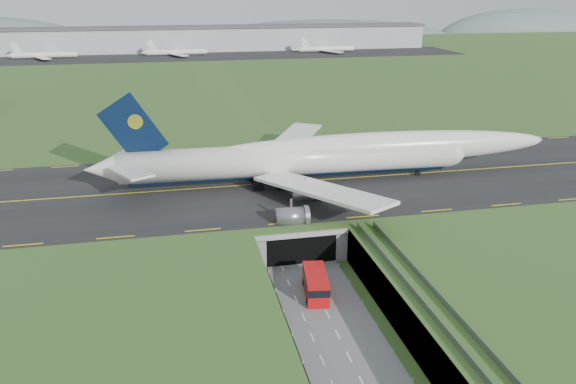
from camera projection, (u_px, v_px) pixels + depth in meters
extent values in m
plane|color=#335421|center=(313.00, 288.00, 87.49)|extent=(900.00, 900.00, 0.00)
cube|color=gray|center=(314.00, 271.00, 86.46)|extent=(800.00, 800.00, 6.00)
cube|color=slate|center=(326.00, 313.00, 80.56)|extent=(12.00, 75.00, 0.20)
cube|color=black|center=(274.00, 184.00, 115.75)|extent=(800.00, 44.00, 0.18)
cube|color=gray|center=(288.00, 211.00, 103.08)|extent=(16.00, 22.00, 1.00)
cube|color=gray|center=(251.00, 227.00, 102.57)|extent=(2.00, 22.00, 6.00)
cube|color=gray|center=(325.00, 220.00, 105.30)|extent=(2.00, 22.00, 6.00)
cube|color=black|center=(294.00, 237.00, 99.51)|extent=(12.00, 12.00, 5.00)
cube|color=#A8A8A3|center=(302.00, 235.00, 92.88)|extent=(17.00, 0.50, 0.80)
cube|color=#A8A8A3|center=(435.00, 311.00, 70.65)|extent=(3.00, 53.00, 0.50)
cube|color=gray|center=(425.00, 307.00, 70.12)|extent=(0.06, 53.00, 1.00)
cube|color=gray|center=(446.00, 304.00, 70.66)|extent=(0.06, 53.00, 1.00)
cylinder|color=#A8A8A3|center=(471.00, 378.00, 62.94)|extent=(0.90, 0.90, 5.60)
cylinder|color=#A8A8A3|center=(425.00, 320.00, 73.97)|extent=(0.90, 0.90, 5.60)
cylinder|color=#A8A8A3|center=(391.00, 277.00, 85.00)|extent=(0.90, 0.90, 5.60)
cylinder|color=silver|center=(292.00, 159.00, 114.25)|extent=(68.80, 8.51, 6.46)
sphere|color=silver|center=(450.00, 151.00, 120.00)|extent=(6.52, 6.52, 6.33)
cone|color=silver|center=(102.00, 169.00, 108.00)|extent=(7.25, 6.35, 6.14)
ellipsoid|color=silver|center=(380.00, 148.00, 116.86)|extent=(75.13, 8.19, 6.78)
ellipsoid|color=black|center=(446.00, 148.00, 119.55)|extent=(4.60, 2.96, 2.26)
cylinder|color=black|center=(292.00, 171.00, 115.11)|extent=(65.26, 4.66, 2.71)
cube|color=silver|center=(288.00, 143.00, 129.87)|extent=(21.91, 29.45, 2.72)
cube|color=silver|center=(137.00, 150.00, 115.49)|extent=(9.45, 11.90, 1.03)
cube|color=silver|center=(320.00, 190.00, 100.00)|extent=(20.56, 29.99, 2.72)
cube|color=silver|center=(131.00, 172.00, 101.49)|extent=(8.99, 11.97, 1.03)
cube|color=black|center=(133.00, 129.00, 106.51)|extent=(12.85, 0.99, 14.28)
cylinder|color=gold|center=(135.00, 121.00, 106.07)|extent=(2.85, 0.79, 2.83)
cylinder|color=slate|center=(288.00, 165.00, 124.65)|extent=(5.35, 3.49, 3.33)
cylinder|color=slate|center=(260.00, 153.00, 133.66)|extent=(5.35, 3.49, 3.33)
cylinder|color=slate|center=(305.00, 194.00, 106.92)|extent=(5.35, 3.49, 3.33)
cylinder|color=slate|center=(291.00, 217.00, 96.32)|extent=(5.35, 3.49, 3.33)
cylinder|color=black|center=(418.00, 173.00, 120.38)|extent=(1.12, 0.54, 1.11)
cube|color=black|center=(271.00, 181.00, 114.97)|extent=(6.26, 7.24, 1.41)
cube|color=red|center=(316.00, 284.00, 84.85)|extent=(4.41, 8.99, 3.45)
cube|color=black|center=(316.00, 280.00, 84.62)|extent=(4.49, 9.12, 1.15)
cube|color=black|center=(316.00, 292.00, 85.34)|extent=(4.10, 8.39, 0.57)
cylinder|color=black|center=(308.00, 302.00, 82.51)|extent=(0.55, 1.08, 1.03)
cylinder|color=black|center=(304.00, 282.00, 87.90)|extent=(0.55, 1.08, 1.03)
cylinder|color=black|center=(328.00, 301.00, 82.69)|extent=(0.55, 1.08, 1.03)
cylinder|color=black|center=(323.00, 282.00, 88.08)|extent=(0.55, 1.08, 1.03)
cube|color=#B2B2B2|center=(197.00, 39.00, 358.68)|extent=(300.00, 22.00, 15.00)
cube|color=#4C4C51|center=(196.00, 27.00, 356.12)|extent=(302.00, 24.00, 1.20)
cube|color=black|center=(201.00, 56.00, 333.61)|extent=(320.00, 50.00, 0.08)
cylinder|color=silver|center=(44.00, 55.00, 320.23)|extent=(34.00, 3.20, 3.20)
cylinder|color=silver|center=(176.00, 52.00, 334.80)|extent=(34.00, 3.20, 3.20)
cylinder|color=silver|center=(326.00, 49.00, 352.91)|extent=(34.00, 3.20, 3.20)
ellipsoid|color=#556660|center=(323.00, 45.00, 507.58)|extent=(260.00, 91.00, 44.00)
ellipsoid|color=#556660|center=(521.00, 41.00, 546.60)|extent=(180.00, 63.00, 60.00)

